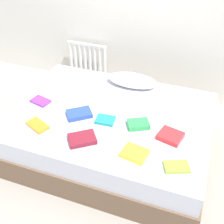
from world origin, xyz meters
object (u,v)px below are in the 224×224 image
pillow (132,80)px  textbook_yellow (135,153)px  textbook_red (170,136)px  textbook_maroon (82,139)px  radiator (87,60)px  textbook_blue (79,114)px  textbook_orange (38,125)px  textbook_green (138,124)px  textbook_lime (177,167)px  textbook_purple (41,101)px  bed (110,132)px  textbook_teal (106,120)px

pillow → textbook_yellow: pillow is taller
textbook_red → textbook_maroon: size_ratio=0.86×
radiator → textbook_blue: size_ratio=2.38×
pillow → textbook_orange: pillow is taller
textbook_green → textbook_maroon: size_ratio=0.83×
textbook_orange → pillow: bearing=82.4°
textbook_lime → textbook_yellow: size_ratio=0.94×
textbook_purple → bed: bearing=18.7°
textbook_teal → pillow: bearing=81.1°
textbook_lime → bed: bearing=123.8°
textbook_blue → textbook_purple: size_ratio=1.23×
radiator → textbook_purple: radiator is taller
textbook_red → textbook_lime: bearing=-57.7°
textbook_blue → textbook_maroon: (0.18, -0.32, -0.00)m
textbook_orange → textbook_blue: 0.41m
textbook_orange → textbook_lime: size_ratio=1.10×
textbook_maroon → textbook_teal: bearing=36.5°
textbook_maroon → textbook_orange: bearing=139.4°
radiator → pillow: size_ratio=1.00×
textbook_green → textbook_maroon: (-0.41, -0.36, -0.00)m
textbook_green → textbook_blue: (-0.59, -0.04, -0.00)m
textbook_orange → textbook_yellow: size_ratio=1.03×
radiator → textbook_yellow: (1.18, -1.67, 0.15)m
textbook_maroon → textbook_purple: size_ratio=1.23×
pillow → textbook_lime: 1.27m
bed → textbook_blue: bearing=-152.8°
radiator → textbook_yellow: radiator is taller
textbook_yellow → textbook_red: 0.39m
bed → textbook_purple: 0.80m
textbook_orange → textbook_lime: 1.31m
radiator → textbook_red: bearing=-43.8°
pillow → textbook_red: bearing=-51.7°
radiator → textbook_teal: size_ratio=3.15×
textbook_orange → textbook_red: (1.19, 0.27, 0.01)m
textbook_purple → textbook_blue: bearing=5.0°
radiator → textbook_red: 1.97m
textbook_blue → pillow: bearing=27.3°
textbook_blue → textbook_red: (0.90, -0.02, 0.00)m
radiator → textbook_lime: bearing=-47.8°
bed → pillow: 0.66m
textbook_orange → textbook_red: 1.22m
textbook_orange → textbook_yellow: textbook_yellow is taller
radiator → textbook_teal: (0.79, -1.33, 0.14)m
textbook_teal → textbook_green: bearing=1.4°
textbook_orange → textbook_lime: bearing=21.4°
pillow → textbook_yellow: size_ratio=2.66×
textbook_purple → textbook_maroon: bearing=-17.3°
radiator → textbook_maroon: size_ratio=2.37×
textbook_lime → textbook_maroon: textbook_maroon is taller
textbook_teal → textbook_maroon: (-0.10, -0.32, 0.01)m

